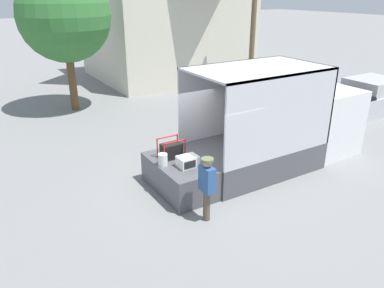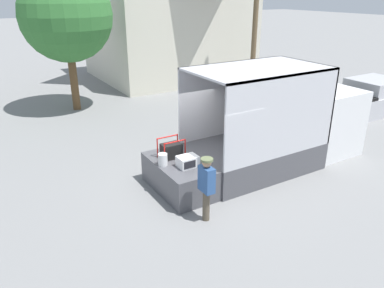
% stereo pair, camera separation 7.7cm
% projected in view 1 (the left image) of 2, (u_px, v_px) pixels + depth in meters
% --- Properties ---
extents(ground_plane, '(160.00, 160.00, 0.00)m').
position_uv_depth(ground_plane, '(199.00, 184.00, 11.22)').
color(ground_plane, gray).
extents(box_truck, '(6.10, 2.46, 3.28)m').
position_uv_depth(box_truck, '(288.00, 132.00, 12.56)').
color(box_truck, white).
rests_on(box_truck, ground).
extents(tailgate_deck, '(1.33, 2.34, 0.89)m').
position_uv_depth(tailgate_deck, '(179.00, 176.00, 10.73)').
color(tailgate_deck, '#4C4C51').
rests_on(tailgate_deck, ground).
extents(microwave, '(0.55, 0.43, 0.30)m').
position_uv_depth(microwave, '(188.00, 161.00, 10.23)').
color(microwave, white).
rests_on(microwave, tailgate_deck).
extents(portable_generator, '(0.70, 0.49, 0.58)m').
position_uv_depth(portable_generator, '(172.00, 150.00, 10.76)').
color(portable_generator, black).
rests_on(portable_generator, tailgate_deck).
extents(orange_bucket, '(0.26, 0.26, 0.34)m').
position_uv_depth(orange_bucket, '(163.00, 160.00, 10.29)').
color(orange_bucket, silver).
rests_on(orange_bucket, tailgate_deck).
extents(worker_person, '(0.31, 0.44, 1.70)m').
position_uv_depth(worker_person, '(207.00, 183.00, 9.07)').
color(worker_person, brown).
rests_on(worker_person, ground).
extents(pickup_truck_silver, '(5.17, 2.08, 1.55)m').
position_uv_depth(pickup_truck_silver, '(364.00, 99.00, 17.53)').
color(pickup_truck_silver, '#B7B7BC').
rests_on(pickup_truck_silver, ground).
extents(house_backdrop, '(9.33, 8.39, 8.12)m').
position_uv_depth(house_backdrop, '(165.00, 11.00, 23.83)').
color(house_backdrop, beige).
rests_on(house_backdrop, ground).
extents(utility_pole, '(1.80, 0.28, 8.11)m').
position_uv_depth(utility_pole, '(254.00, 14.00, 19.78)').
color(utility_pole, brown).
rests_on(utility_pole, ground).
extents(street_tree, '(4.12, 4.12, 6.40)m').
position_uv_depth(street_tree, '(64.00, 16.00, 16.54)').
color(street_tree, brown).
rests_on(street_tree, ground).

